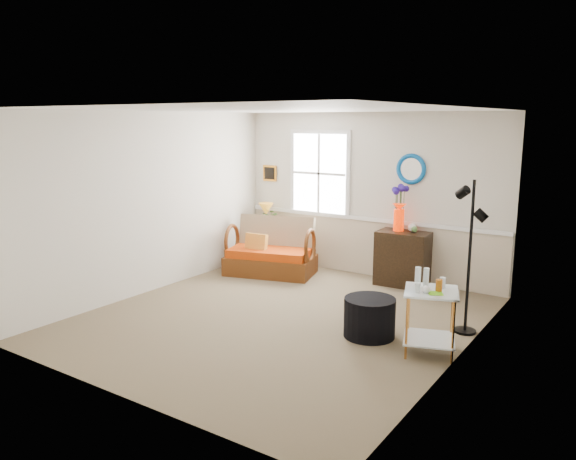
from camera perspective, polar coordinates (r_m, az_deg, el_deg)
The scene contains 19 objects.
floor at distance 7.22m, azimuth -0.83°, elevation -8.93°, with size 4.50×5.00×0.01m, color #75684B.
ceiling at distance 6.79m, azimuth -0.89°, elevation 12.16°, with size 4.50×5.00×0.01m, color white.
walls at distance 6.89m, azimuth -0.86°, elevation 1.28°, with size 4.51×5.01×2.60m.
wainscot at distance 9.17m, azimuth 8.01°, elevation -1.76°, with size 4.46×0.02×0.90m, color #BEAD94.
chair_rail at distance 9.06m, azimuth 8.06°, elevation 1.13°, with size 4.46×0.04×0.06m, color white.
window at distance 9.39m, azimuth 3.20°, elevation 5.76°, with size 1.14×0.06×1.44m, color white, non-canonical shape.
picture at distance 9.96m, azimuth -1.85°, elevation 5.79°, with size 0.28×0.03×0.28m, color #B06D1B.
mirror at distance 8.69m, azimuth 12.42°, elevation 6.07°, with size 0.47×0.47×0.07m, color #0065AE.
loveseat at distance 9.11m, azimuth -1.79°, elevation -1.69°, with size 1.40×0.79×0.91m, color #64330F, non-canonical shape.
throw_pillow at distance 9.08m, azimuth -3.26°, elevation -1.56°, with size 0.37×0.09×0.37m, color #CC5217, non-canonical shape.
lamp_stand at distance 9.97m, azimuth -2.19°, elevation -1.55°, with size 0.33×0.33×0.58m, color black, non-canonical shape.
table_lamp at distance 9.85m, azimuth -2.25°, elevation 1.39°, with size 0.26×0.26×0.47m, color orange, non-canonical shape.
potted_plant at distance 9.81m, azimuth -1.60°, elevation 0.85°, with size 0.34×0.38×0.30m, color #496D35.
cabinet at distance 8.70m, azimuth 11.62°, elevation -2.83°, with size 0.77×0.50×0.83m, color black, non-canonical shape.
flower_vase at distance 8.60m, azimuth 11.24°, elevation 2.19°, with size 0.20×0.20×0.69m, color red, non-canonical shape.
side_table at distance 6.28m, azimuth 14.22°, elevation -9.03°, with size 0.55×0.55×0.70m, color #C47D35, non-canonical shape.
tabletop_items at distance 6.16m, azimuth 14.19°, elevation -4.92°, with size 0.37×0.37×0.22m, color silver, non-canonical shape.
floor_lamp at distance 6.83m, azimuth 17.95°, elevation -2.71°, with size 0.26×0.26×1.82m, color black, non-canonical shape.
ottoman at distance 6.64m, azimuth 8.29°, elevation -8.77°, with size 0.60×0.60×0.46m, color black.
Camera 1 is at (3.86, -5.58, 2.48)m, focal length 35.00 mm.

